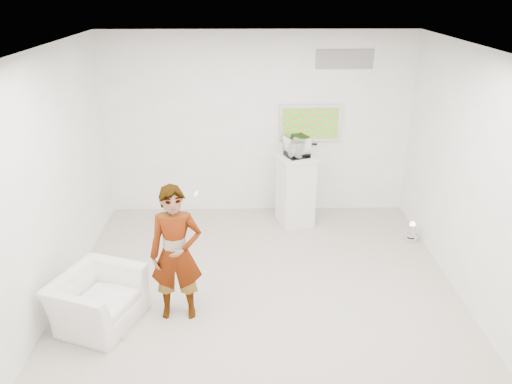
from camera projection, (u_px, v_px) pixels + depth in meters
room at (262, 182)px, 5.84m from camera, size 5.01×5.01×3.00m
tv at (310, 123)px, 8.09m from camera, size 1.00×0.08×0.60m
logo_decal at (345, 59)px, 7.74m from camera, size 0.90×0.02×0.30m
person at (176, 254)px, 5.65m from camera, size 0.62×0.42×1.64m
armchair at (98, 300)px, 5.71m from camera, size 1.11×1.18×0.61m
pedestal at (295, 190)px, 8.00m from camera, size 0.69×0.69×1.15m
floor_uplight at (412, 232)px, 7.58m from camera, size 0.25×0.25×0.31m
vitrine at (297, 146)px, 7.71m from camera, size 0.42×0.42×0.33m
console at (297, 150)px, 7.74m from camera, size 0.11×0.15×0.20m
wii_remote at (196, 195)px, 5.55m from camera, size 0.05×0.14×0.04m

